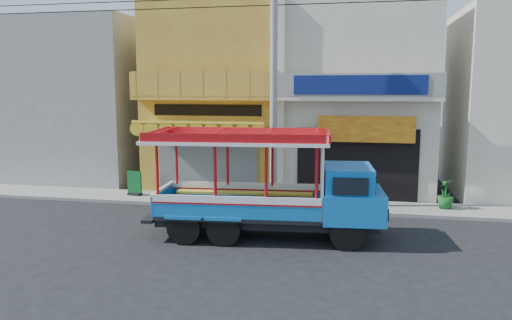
{
  "coord_description": "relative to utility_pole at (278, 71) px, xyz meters",
  "views": [
    {
      "loc": [
        1.92,
        -14.45,
        4.46
      ],
      "look_at": [
        -1.48,
        2.5,
        1.93
      ],
      "focal_mm": 35.0,
      "sensor_mm": 36.0,
      "label": 1
    }
  ],
  "objects": [
    {
      "name": "sidewalk",
      "position": [
        0.85,
        0.7,
        -4.97
      ],
      "size": [
        30.0,
        2.0,
        0.12
      ],
      "primitive_type": "cube",
      "color": "slate",
      "rests_on": "ground"
    },
    {
      "name": "shophouse_left",
      "position": [
        -3.15,
        4.66,
        -0.92
      ],
      "size": [
        6.0,
        7.5,
        8.24
      ],
      "color": "#BC7829",
      "rests_on": "ground"
    },
    {
      "name": "ground",
      "position": [
        0.85,
        -3.3,
        -5.03
      ],
      "size": [
        90.0,
        90.0,
        0.0
      ],
      "primitive_type": "plane",
      "color": "black",
      "rests_on": "ground"
    },
    {
      "name": "potted_plant_a",
      "position": [
        2.68,
        1.13,
        -4.44
      ],
      "size": [
        1.12,
        1.1,
        0.94
      ],
      "primitive_type": "imported",
      "rotation": [
        0.0,
        0.0,
        0.65
      ],
      "color": "#19571E",
      "rests_on": "sidewalk"
    },
    {
      "name": "songthaew_truck",
      "position": [
        0.73,
        -3.49,
        -3.48
      ],
      "size": [
        7.05,
        2.78,
        3.21
      ],
      "color": "black",
      "rests_on": "ground"
    },
    {
      "name": "shophouse_right",
      "position": [
        2.85,
        4.66,
        -0.93
      ],
      "size": [
        6.0,
        6.75,
        8.24
      ],
      "color": "beige",
      "rests_on": "ground"
    },
    {
      "name": "potted_plant_c",
      "position": [
        6.02,
        0.86,
        -4.37
      ],
      "size": [
        0.8,
        0.8,
        1.08
      ],
      "primitive_type": "imported",
      "rotation": [
        0.0,
        0.0,
        4.29
      ],
      "color": "#19571E",
      "rests_on": "sidewalk"
    },
    {
      "name": "party_pilaster",
      "position": [
        -0.15,
        1.55,
        -1.03
      ],
      "size": [
        0.35,
        0.3,
        8.0
      ],
      "primitive_type": "cube",
      "color": "beige",
      "rests_on": "ground"
    },
    {
      "name": "filler_building_left",
      "position": [
        -10.15,
        4.7,
        -1.23
      ],
      "size": [
        6.0,
        6.0,
        7.6
      ],
      "primitive_type": "cube",
      "color": "gray",
      "rests_on": "ground"
    },
    {
      "name": "green_sign",
      "position": [
        -5.96,
        0.73,
        -4.5
      ],
      "size": [
        0.64,
        0.39,
        0.99
      ],
      "color": "black",
      "rests_on": "sidewalk"
    },
    {
      "name": "utility_pole",
      "position": [
        0.0,
        0.0,
        0.0
      ],
      "size": [
        28.0,
        0.26,
        9.0
      ],
      "color": "gray",
      "rests_on": "ground"
    }
  ]
}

